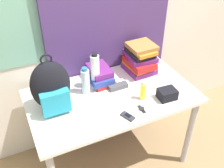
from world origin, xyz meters
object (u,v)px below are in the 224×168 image
backpack (51,87)px  book_stack_center (140,59)px  sports_bottle (95,71)px  camera_pouch (167,94)px  water_bottle (85,81)px  wristwatch (142,109)px  sunscreen_bottle (143,91)px  sunglasses_case (118,86)px  cell_phone (128,116)px  book_stack_left (99,75)px

backpack → book_stack_center: bearing=11.3°
sports_bottle → camera_pouch: bearing=-39.8°
sports_bottle → camera_pouch: sports_bottle is taller
backpack → water_bottle: backpack is taller
book_stack_center → wristwatch: size_ratio=3.32×
book_stack_center → sunscreen_bottle: (-0.17, -0.34, -0.05)m
camera_pouch → wristwatch: bearing=-172.5°
sports_bottle → sunglasses_case: size_ratio=1.99×
backpack → sunscreen_bottle: 0.64m
water_bottle → sports_bottle: (0.09, 0.03, 0.04)m
cell_phone → sunglasses_case: size_ratio=0.72×
sports_bottle → cell_phone: sports_bottle is taller
sports_bottle → sunscreen_bottle: bearing=-47.6°
book_stack_left → sunglasses_case: (0.09, -0.15, -0.04)m
sports_bottle → sunscreen_bottle: sports_bottle is taller
sports_bottle → sunscreen_bottle: 0.38m
cell_phone → camera_pouch: camera_pouch is taller
sunglasses_case → camera_pouch: bearing=-43.8°
sports_bottle → sunscreen_bottle: size_ratio=1.96×
sports_bottle → cell_phone: 0.43m
book_stack_left → book_stack_center: size_ratio=0.96×
sports_bottle → book_stack_left: bearing=48.3°
sunglasses_case → camera_pouch: 0.37m
backpack → sports_bottle: bearing=15.3°
wristwatch → cell_phone: bearing=-167.5°
book_stack_center → camera_pouch: 0.41m
book_stack_center → cell_phone: 0.59m
backpack → sports_bottle: backpack is taller
sunscreen_bottle → camera_pouch: bearing=-23.3°
sunscreen_bottle → water_bottle: bearing=144.1°
book_stack_left → camera_pouch: bearing=-48.4°
sunscreen_bottle → cell_phone: sunscreen_bottle is taller
cell_phone → wristwatch: cell_phone is taller
book_stack_left → sunglasses_case: book_stack_left is taller
book_stack_center → sunglasses_case: bearing=-151.4°
water_bottle → cell_phone: 0.42m
book_stack_left → cell_phone: 0.47m
book_stack_left → camera_pouch: (0.36, -0.41, -0.02)m
sunglasses_case → cell_phone: bearing=-104.8°
backpack → book_stack_center: (0.77, 0.16, -0.06)m
book_stack_center → book_stack_left: bearing=179.5°
book_stack_center → sports_bottle: sports_bottle is taller
book_stack_center → sunglasses_case: (-0.27, -0.15, -0.10)m
book_stack_left → backpack: bearing=-158.9°
backpack → sunglasses_case: 0.53m
sunglasses_case → wristwatch: bearing=-81.9°
backpack → sports_bottle: 0.37m
backpack → book_stack_left: size_ratio=1.53×
book_stack_center → cell_phone: bearing=-127.4°
cell_phone → camera_pouch: (0.35, 0.06, 0.03)m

